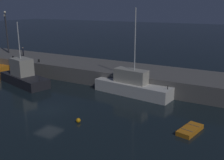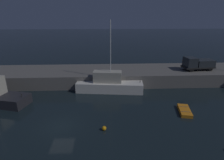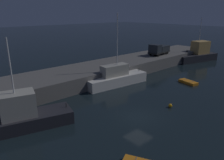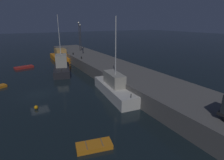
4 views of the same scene
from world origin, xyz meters
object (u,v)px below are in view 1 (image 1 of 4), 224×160
fishing_boat_white (133,86)px  lamp_post_west (6,30)px  rowboat_white_mid (190,130)px  fishing_trawler_red (23,76)px  mooring_buoy_mid (78,120)px  dockworker (23,51)px  bollard_east (13,57)px  bollard_west (39,61)px  lamp_post_east (7,29)px

fishing_boat_white → lamp_post_west: size_ratio=1.50×
rowboat_white_mid → fishing_trawler_red: bearing=171.5°
fishing_trawler_red → mooring_buoy_mid: fishing_trawler_red is taller
rowboat_white_mid → dockworker: size_ratio=2.01×
lamp_post_west → bollard_east: bearing=-34.9°
fishing_boat_white → dockworker: fishing_boat_white is taller
rowboat_white_mid → bollard_west: bearing=161.9°
fishing_trawler_red → bollard_west: (-1.68, 4.95, 1.18)m
lamp_post_east → bollard_east: 7.91m
bollard_east → bollard_west: bearing=0.3°
fishing_trawler_red → fishing_boat_white: bearing=12.7°
fishing_boat_white → mooring_buoy_mid: 10.66m
fishing_boat_white → bollard_east: bearing=176.7°
rowboat_white_mid → mooring_buoy_mid: mooring_buoy_mid is taller
mooring_buoy_mid → bollard_west: bearing=144.2°
bollard_east → mooring_buoy_mid: bearing=-27.9°
rowboat_white_mid → lamp_post_east: (-38.03, 12.38, 6.65)m
fishing_trawler_red → bollard_east: (-7.68, 4.92, 1.18)m
fishing_trawler_red → mooring_buoy_mid: bearing=-25.2°
fishing_boat_white → lamp_post_west: bearing=168.9°
fishing_trawler_red → lamp_post_east: 16.65m
bollard_west → dockworker: bearing=156.9°
lamp_post_west → bollard_west: lamp_post_west is taller
dockworker → lamp_post_west: bearing=164.1°
rowboat_white_mid → lamp_post_east: bearing=162.0°
dockworker → bollard_west: (6.46, -2.76, -0.68)m
mooring_buoy_mid → lamp_post_east: lamp_post_east is taller
fishing_trawler_red → bollard_west: size_ratio=20.81×
lamp_post_east → mooring_buoy_mid: bearing=-29.3°
mooring_buoy_mid → lamp_post_east: size_ratio=0.06×
mooring_buoy_mid → bollard_east: size_ratio=1.02×
dockworker → bollard_west: 7.06m
lamp_post_west → rowboat_white_mid: bearing=-18.6°
mooring_buoy_mid → lamp_post_west: (-29.04, 16.45, 6.26)m
bollard_east → dockworker: bearing=99.4°
mooring_buoy_mid → bollard_west: 20.58m
rowboat_white_mid → dockworker: 35.14m
dockworker → fishing_boat_white: bearing=-9.9°
fishing_boat_white → lamp_post_east: bearing=170.0°
fishing_trawler_red → fishing_boat_white: fishing_boat_white is taller
lamp_post_west → bollard_east: (6.45, -4.50, -4.05)m
mooring_buoy_mid → dockworker: bearing=147.4°
fishing_trawler_red → dockworker: size_ratio=6.04×
lamp_post_west → lamp_post_east: lamp_post_east is taller
fishing_trawler_red → fishing_boat_white: size_ratio=0.89×
fishing_trawler_red → fishing_boat_white: (15.80, 3.55, -0.12)m
fishing_trawler_red → lamp_post_west: (-14.13, 9.42, 5.23)m
fishing_boat_white → fishing_trawler_red: bearing=-167.3°
lamp_post_west → fishing_boat_white: bearing=-11.1°
fishing_boat_white → rowboat_white_mid: bearing=-38.5°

